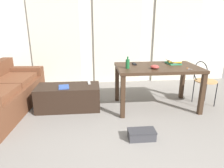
# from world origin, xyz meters

# --- Properties ---
(ground_plane) EXTENTS (8.13, 8.13, 0.00)m
(ground_plane) POSITION_xyz_m (0.00, 1.29, 0.00)
(ground_plane) COLOR gray
(wall_back) EXTENTS (5.82, 0.10, 2.50)m
(wall_back) POSITION_xyz_m (0.00, 3.39, 1.25)
(wall_back) COLOR silver
(wall_back) RESTS_ON ground
(curtains) EXTENTS (4.14, 0.03, 2.16)m
(curtains) POSITION_xyz_m (0.00, 3.30, 1.08)
(curtains) COLOR beige
(curtains) RESTS_ON ground
(couch) EXTENTS (0.97, 2.05, 0.78)m
(couch) POSITION_xyz_m (-2.21, 1.73, 0.30)
(couch) COLOR brown
(couch) RESTS_ON ground
(coffee_table) EXTENTS (1.09, 0.52, 0.42)m
(coffee_table) POSITION_xyz_m (-1.07, 1.74, 0.21)
(coffee_table) COLOR black
(coffee_table) RESTS_ON ground
(craft_table) EXTENTS (1.42, 0.85, 0.76)m
(craft_table) POSITION_xyz_m (0.50, 1.66, 0.66)
(craft_table) COLOR #382619
(craft_table) RESTS_ON ground
(wire_chair) EXTENTS (0.39, 0.41, 0.83)m
(wire_chair) POSITION_xyz_m (1.37, 1.67, 0.52)
(wire_chair) COLOR #B7844C
(wire_chair) RESTS_ON ground
(bottle_near) EXTENTS (0.06, 0.06, 0.20)m
(bottle_near) POSITION_xyz_m (-0.05, 1.54, 0.84)
(bottle_near) COLOR #195B2D
(bottle_near) RESTS_ON craft_table
(bowl) EXTENTS (0.14, 0.14, 0.06)m
(bowl) POSITION_xyz_m (0.39, 1.48, 0.79)
(bowl) COLOR #9E3833
(bowl) RESTS_ON craft_table
(book_stack) EXTENTS (0.26, 0.30, 0.07)m
(book_stack) POSITION_xyz_m (0.85, 1.84, 0.79)
(book_stack) COLOR #2D7F56
(book_stack) RESTS_ON craft_table
(tv_remote_on_table) EXTENTS (0.05, 0.16, 0.02)m
(tv_remote_on_table) POSITION_xyz_m (0.12, 1.84, 0.77)
(tv_remote_on_table) COLOR black
(tv_remote_on_table) RESTS_ON craft_table
(scissors) EXTENTS (0.06, 0.12, 0.00)m
(scissors) POSITION_xyz_m (0.94, 1.43, 0.76)
(scissors) COLOR #9EA0A5
(scissors) RESTS_ON craft_table
(tv_remote_primary) EXTENTS (0.06, 0.16, 0.02)m
(tv_remote_primary) POSITION_xyz_m (-0.70, 1.86, 0.43)
(tv_remote_primary) COLOR #B7B7B2
(tv_remote_primary) RESTS_ON coffee_table
(magazine) EXTENTS (0.20, 0.24, 0.02)m
(magazine) POSITION_xyz_m (-1.12, 1.65, 0.43)
(magazine) COLOR #33519E
(magazine) RESTS_ON coffee_table
(shoebox) EXTENTS (0.36, 0.19, 0.13)m
(shoebox) POSITION_xyz_m (-0.00, 0.64, 0.07)
(shoebox) COLOR #38383D
(shoebox) RESTS_ON ground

